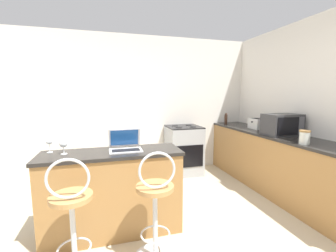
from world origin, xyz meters
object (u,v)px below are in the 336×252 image
storage_jar (305,137)px  bar_stool_far (156,209)px  bar_stool_near (72,221)px  wine_glass_tall (63,144)px  stove_range (184,150)px  microwave (282,125)px  pepper_mill (226,119)px  laptop (125,145)px  toaster (257,124)px  wine_glass_short (49,142)px

storage_jar → bar_stool_far: bearing=-171.8°
bar_stool_near → bar_stool_far: 0.69m
wine_glass_tall → stove_range: bearing=39.6°
microwave → stove_range: size_ratio=0.55×
pepper_mill → wine_glass_tall: bearing=-150.5°
bar_stool_near → bar_stool_far: bearing=0.0°
laptop → microwave: bearing=6.3°
toaster → wine_glass_short: toaster is taller
microwave → wine_glass_tall: 2.94m
wine_glass_short → storage_jar: 2.92m
laptop → wine_glass_tall: (-0.62, -0.01, 0.05)m
bar_stool_far → storage_jar: size_ratio=6.17×
microwave → wine_glass_short: microwave is taller
bar_stool_far → stove_range: size_ratio=1.13×
laptop → wine_glass_short: size_ratio=2.28×
bar_stool_near → storage_jar: 2.68m
laptop → toaster: (2.35, 0.88, 0.03)m
bar_stool_far → pepper_mill: pepper_mill is taller
wine_glass_tall → storage_jar: bearing=-6.2°
laptop → stove_range: 2.02m
microwave → storage_jar: microwave is taller
bar_stool_near → pepper_mill: 3.41m
laptop → toaster: bearing=20.5°
storage_jar → wine_glass_short: bearing=172.0°
pepper_mill → storage_jar: bearing=-90.1°
laptop → stove_range: bearing=50.9°
bar_stool_far → wine_glass_short: bearing=144.9°
bar_stool_near → toaster: 3.24m
bar_stool_near → microwave: microwave is taller
stove_range → storage_jar: storage_jar is taller
bar_stool_near → bar_stool_far: same height
microwave → wine_glass_tall: bearing=-174.7°
stove_range → wine_glass_tall: bearing=-140.4°
bar_stool_near → stove_range: 2.72m
bar_stool_far → bar_stool_near: bearing=180.0°
bar_stool_far → laptop: (-0.20, 0.59, 0.47)m
wine_glass_short → stove_range: bearing=35.4°
bar_stool_far → laptop: 0.78m
wine_glass_short → bar_stool_near: bearing=-67.9°
microwave → storage_jar: 0.60m
toaster → pepper_mill: (-0.22, 0.66, 0.02)m
bar_stool_far → storage_jar: bearing=8.2°
bar_stool_far → laptop: laptop is taller
wine_glass_tall → storage_jar: storage_jar is taller
toaster → pepper_mill: pepper_mill is taller
stove_range → wine_glass_short: (-2.00, -1.42, 0.57)m
bar_stool_near → wine_glass_short: (-0.28, 0.68, 0.53)m
bar_stool_far → microwave: size_ratio=2.06×
wine_glass_short → storage_jar: (2.89, -0.41, -0.03)m
microwave → wine_glass_short: (-3.07, -0.16, -0.05)m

